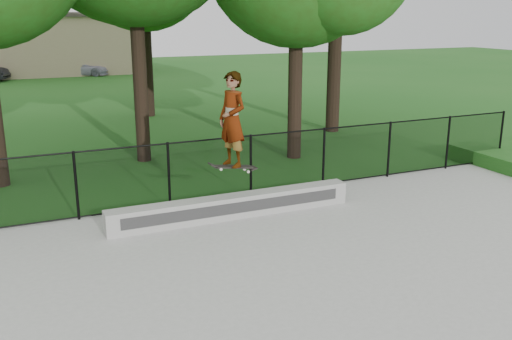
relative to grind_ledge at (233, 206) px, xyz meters
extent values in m
plane|color=#1D5818|center=(0.94, -4.70, -0.30)|extent=(100.00, 100.00, 0.00)
cube|color=#9FA09B|center=(0.94, -4.70, -0.27)|extent=(14.00, 12.00, 0.06)
cube|color=#989894|center=(0.00, 0.00, 0.00)|extent=(5.43, 0.40, 0.48)
imported|color=#AFADC4|center=(0.99, 31.03, 0.25)|extent=(3.83, 2.86, 1.11)
cube|color=black|center=(-0.10, -0.27, 0.96)|extent=(0.84, 0.23, 0.13)
imported|color=#ADB6E3|center=(-0.10, -0.27, 1.94)|extent=(0.65, 0.81, 1.92)
cylinder|color=black|center=(-3.06, 1.20, 0.51)|extent=(0.06, 0.06, 1.50)
cylinder|color=black|center=(-1.06, 1.20, 0.51)|extent=(0.06, 0.06, 1.50)
cylinder|color=black|center=(0.94, 1.20, 0.51)|extent=(0.06, 0.06, 1.50)
cylinder|color=black|center=(2.94, 1.20, 0.51)|extent=(0.06, 0.06, 1.50)
cylinder|color=black|center=(4.94, 1.20, 0.51)|extent=(0.06, 0.06, 1.50)
cylinder|color=black|center=(6.94, 1.20, 0.51)|extent=(0.06, 0.06, 1.50)
cylinder|color=black|center=(8.94, 1.20, 0.51)|extent=(0.06, 0.06, 1.50)
cylinder|color=black|center=(0.94, 1.20, 1.23)|extent=(16.00, 0.04, 0.04)
cylinder|color=black|center=(0.94, 1.20, -0.19)|extent=(16.00, 0.04, 0.04)
cube|color=black|center=(0.94, 1.20, 0.51)|extent=(16.00, 0.01, 1.50)
cylinder|color=black|center=(3.74, 4.30, 1.95)|extent=(0.44, 0.44, 4.50)
cylinder|color=black|center=(-0.56, 5.80, 2.36)|extent=(0.44, 0.44, 5.33)
cylinder|color=black|center=(1.44, 13.30, 2.10)|extent=(0.44, 0.44, 4.80)
cylinder|color=black|center=(6.94, 7.30, 2.66)|extent=(0.44, 0.44, 5.93)
cube|color=tan|center=(-1.06, 33.30, 1.70)|extent=(12.00, 6.00, 4.00)
cube|color=#3F3833|center=(-1.06, 33.30, 3.85)|extent=(12.40, 6.40, 0.30)
camera|label=1|loc=(-4.28, -10.76, 4.03)|focal=40.00mm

